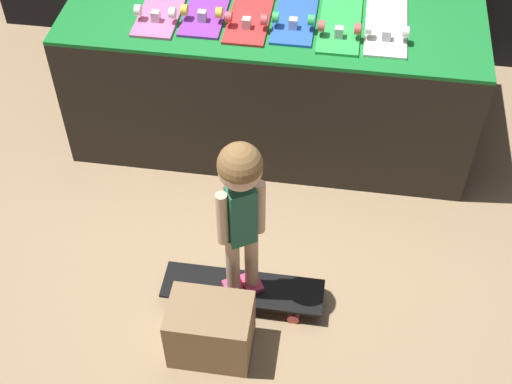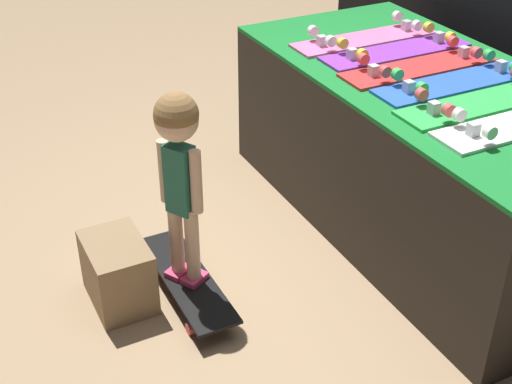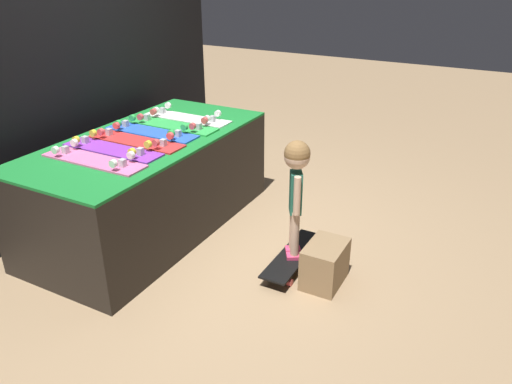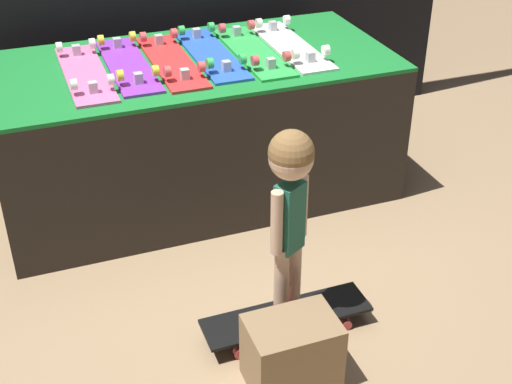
{
  "view_description": "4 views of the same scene",
  "coord_description": "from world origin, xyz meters",
  "px_view_note": "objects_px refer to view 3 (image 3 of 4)",
  "views": [
    {
      "loc": [
        0.35,
        -2.54,
        2.73
      ],
      "look_at": [
        0.03,
        -0.36,
        0.37
      ],
      "focal_mm": 50.0,
      "sensor_mm": 36.0,
      "label": 1
    },
    {
      "loc": [
        2.34,
        -1.52,
        2.03
      ],
      "look_at": [
        -0.02,
        -0.33,
        0.4
      ],
      "focal_mm": 50.0,
      "sensor_mm": 36.0,
      "label": 2
    },
    {
      "loc": [
        -2.8,
        -1.89,
        2.04
      ],
      "look_at": [
        0.1,
        -0.34,
        0.48
      ],
      "focal_mm": 35.0,
      "sensor_mm": 36.0,
      "label": 3
    },
    {
      "loc": [
        -0.9,
        -2.81,
        2.11
      ],
      "look_at": [
        0.05,
        -0.24,
        0.43
      ],
      "focal_mm": 50.0,
      "sensor_mm": 36.0,
      "label": 4
    }
  ],
  "objects_px": {
    "skateboard_purple_on_rack": "(112,149)",
    "skateboard_red_on_rack": "(136,140)",
    "skateboard_on_floor": "(293,256)",
    "storage_box": "(325,264)",
    "skateboard_green_on_rack": "(172,124)",
    "skateboard_white_on_rack": "(187,117)",
    "skateboard_blue_on_rack": "(151,131)",
    "child": "(296,178)",
    "skateboard_pink_on_rack": "(94,159)"
  },
  "relations": [
    {
      "from": "skateboard_purple_on_rack",
      "to": "skateboard_red_on_rack",
      "type": "distance_m",
      "value": 0.22
    },
    {
      "from": "skateboard_purple_on_rack",
      "to": "skateboard_white_on_rack",
      "type": "bearing_deg",
      "value": -1.93
    },
    {
      "from": "skateboard_pink_on_rack",
      "to": "skateboard_on_floor",
      "type": "relative_size",
      "value": 1.08
    },
    {
      "from": "skateboard_pink_on_rack",
      "to": "skateboard_green_on_rack",
      "type": "xyz_separation_m",
      "value": [
        0.88,
        -0.01,
        0.0
      ]
    },
    {
      "from": "skateboard_pink_on_rack",
      "to": "child",
      "type": "bearing_deg",
      "value": -65.47
    },
    {
      "from": "skateboard_purple_on_rack",
      "to": "skateboard_green_on_rack",
      "type": "bearing_deg",
      "value": -3.5
    },
    {
      "from": "skateboard_blue_on_rack",
      "to": "skateboard_red_on_rack",
      "type": "bearing_deg",
      "value": -172.46
    },
    {
      "from": "skateboard_on_floor",
      "to": "child",
      "type": "bearing_deg",
      "value": 180.0
    },
    {
      "from": "skateboard_blue_on_rack",
      "to": "storage_box",
      "type": "distance_m",
      "value": 1.7
    },
    {
      "from": "skateboard_purple_on_rack",
      "to": "skateboard_red_on_rack",
      "type": "relative_size",
      "value": 1.0
    },
    {
      "from": "skateboard_pink_on_rack",
      "to": "skateboard_white_on_rack",
      "type": "height_order",
      "value": "same"
    },
    {
      "from": "skateboard_pink_on_rack",
      "to": "skateboard_white_on_rack",
      "type": "xyz_separation_m",
      "value": [
        1.1,
        0.01,
        0.0
      ]
    },
    {
      "from": "skateboard_white_on_rack",
      "to": "storage_box",
      "type": "relative_size",
      "value": 2.26
    },
    {
      "from": "skateboard_blue_on_rack",
      "to": "skateboard_green_on_rack",
      "type": "xyz_separation_m",
      "value": [
        0.22,
        -0.04,
        0.0
      ]
    },
    {
      "from": "skateboard_on_floor",
      "to": "storage_box",
      "type": "height_order",
      "value": "storage_box"
    },
    {
      "from": "skateboard_red_on_rack",
      "to": "skateboard_on_floor",
      "type": "distance_m",
      "value": 1.45
    },
    {
      "from": "skateboard_on_floor",
      "to": "storage_box",
      "type": "relative_size",
      "value": 2.1
    },
    {
      "from": "child",
      "to": "storage_box",
      "type": "height_order",
      "value": "child"
    },
    {
      "from": "skateboard_red_on_rack",
      "to": "skateboard_pink_on_rack",
      "type": "bearing_deg",
      "value": -179.17
    },
    {
      "from": "skateboard_pink_on_rack",
      "to": "skateboard_blue_on_rack",
      "type": "distance_m",
      "value": 0.66
    },
    {
      "from": "skateboard_purple_on_rack",
      "to": "storage_box",
      "type": "height_order",
      "value": "skateboard_purple_on_rack"
    },
    {
      "from": "skateboard_on_floor",
      "to": "storage_box",
      "type": "distance_m",
      "value": 0.3
    },
    {
      "from": "skateboard_blue_on_rack",
      "to": "skateboard_pink_on_rack",
      "type": "bearing_deg",
      "value": -176.92
    },
    {
      "from": "skateboard_red_on_rack",
      "to": "skateboard_white_on_rack",
      "type": "bearing_deg",
      "value": -0.1
    },
    {
      "from": "skateboard_on_floor",
      "to": "child",
      "type": "distance_m",
      "value": 0.62
    },
    {
      "from": "skateboard_pink_on_rack",
      "to": "skateboard_white_on_rack",
      "type": "bearing_deg",
      "value": 0.27
    },
    {
      "from": "skateboard_green_on_rack",
      "to": "skateboard_purple_on_rack",
      "type": "bearing_deg",
      "value": 176.5
    },
    {
      "from": "skateboard_white_on_rack",
      "to": "storage_box",
      "type": "distance_m",
      "value": 1.77
    },
    {
      "from": "skateboard_blue_on_rack",
      "to": "child",
      "type": "height_order",
      "value": "child"
    },
    {
      "from": "storage_box",
      "to": "skateboard_on_floor",
      "type": "bearing_deg",
      "value": 71.27
    },
    {
      "from": "skateboard_purple_on_rack",
      "to": "skateboard_red_on_rack",
      "type": "xyz_separation_m",
      "value": [
        0.22,
        -0.03,
        0.0
      ]
    },
    {
      "from": "skateboard_white_on_rack",
      "to": "child",
      "type": "height_order",
      "value": "child"
    },
    {
      "from": "skateboard_green_on_rack",
      "to": "skateboard_white_on_rack",
      "type": "xyz_separation_m",
      "value": [
        0.22,
        0.01,
        0.0
      ]
    },
    {
      "from": "skateboard_pink_on_rack",
      "to": "skateboard_purple_on_rack",
      "type": "xyz_separation_m",
      "value": [
        0.22,
        0.03,
        0.0
      ]
    },
    {
      "from": "skateboard_pink_on_rack",
      "to": "storage_box",
      "type": "xyz_separation_m",
      "value": [
        0.48,
        -1.52,
        -0.65
      ]
    },
    {
      "from": "skateboard_blue_on_rack",
      "to": "skateboard_white_on_rack",
      "type": "bearing_deg",
      "value": -3.94
    },
    {
      "from": "skateboard_green_on_rack",
      "to": "skateboard_white_on_rack",
      "type": "relative_size",
      "value": 1.0
    },
    {
      "from": "skateboard_pink_on_rack",
      "to": "child",
      "type": "xyz_separation_m",
      "value": [
        0.57,
        -1.25,
        -0.1
      ]
    },
    {
      "from": "skateboard_white_on_rack",
      "to": "storage_box",
      "type": "xyz_separation_m",
      "value": [
        -0.62,
        -1.53,
        -0.65
      ]
    },
    {
      "from": "child",
      "to": "skateboard_purple_on_rack",
      "type": "bearing_deg",
      "value": 75.26
    },
    {
      "from": "skateboard_pink_on_rack",
      "to": "skateboard_red_on_rack",
      "type": "bearing_deg",
      "value": 0.83
    },
    {
      "from": "skateboard_blue_on_rack",
      "to": "storage_box",
      "type": "relative_size",
      "value": 2.26
    },
    {
      "from": "skateboard_blue_on_rack",
      "to": "child",
      "type": "relative_size",
      "value": 0.91
    },
    {
      "from": "skateboard_purple_on_rack",
      "to": "skateboard_blue_on_rack",
      "type": "relative_size",
      "value": 1.0
    },
    {
      "from": "skateboard_blue_on_rack",
      "to": "storage_box",
      "type": "xyz_separation_m",
      "value": [
        -0.18,
        -1.56,
        -0.65
      ]
    },
    {
      "from": "skateboard_red_on_rack",
      "to": "child",
      "type": "bearing_deg",
      "value": -84.0
    },
    {
      "from": "skateboard_green_on_rack",
      "to": "skateboard_white_on_rack",
      "type": "height_order",
      "value": "same"
    },
    {
      "from": "child",
      "to": "storage_box",
      "type": "distance_m",
      "value": 0.62
    },
    {
      "from": "skateboard_purple_on_rack",
      "to": "child",
      "type": "height_order",
      "value": "child"
    },
    {
      "from": "skateboard_blue_on_rack",
      "to": "skateboard_purple_on_rack",
      "type": "bearing_deg",
      "value": -179.92
    }
  ]
}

